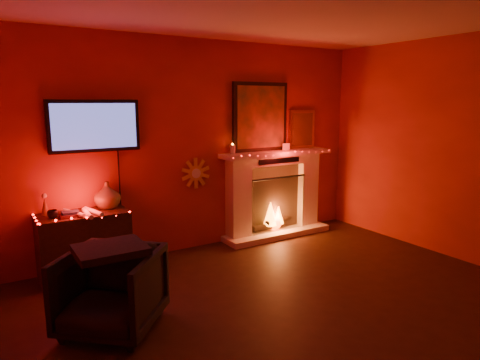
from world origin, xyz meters
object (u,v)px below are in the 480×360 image
(sunburst_clock, at_px, (196,173))
(armchair, at_px, (111,291))
(console_table, at_px, (86,240))
(fireplace, at_px, (274,186))
(tv, at_px, (95,126))

(sunburst_clock, relative_size, armchair, 0.52)
(console_table, relative_size, armchair, 1.34)
(fireplace, bearing_deg, armchair, -152.25)
(armchair, bearing_deg, fireplace, 69.60)
(fireplace, height_order, armchair, fireplace)
(fireplace, bearing_deg, tv, 178.50)
(tv, xyz_separation_m, armchair, (-0.30, -1.50, -1.30))
(console_table, bearing_deg, armchair, -93.51)
(console_table, height_order, armchair, console_table)
(tv, xyz_separation_m, console_table, (-0.22, -0.19, -1.24))
(fireplace, xyz_separation_m, console_table, (-2.66, -0.12, -0.32))
(sunburst_clock, xyz_separation_m, armchair, (-1.54, -1.53, -0.65))
(tv, xyz_separation_m, sunburst_clock, (1.25, 0.03, -0.65))
(sunburst_clock, bearing_deg, console_table, -171.61)
(armchair, bearing_deg, console_table, 128.35)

